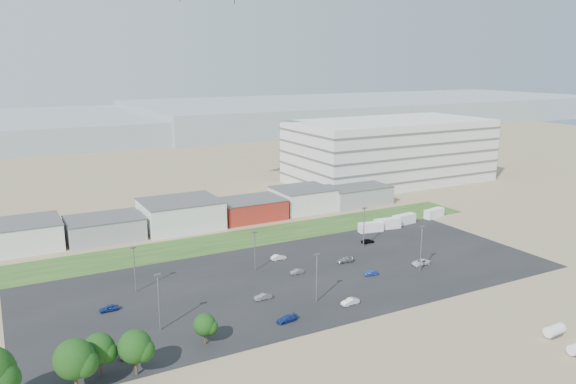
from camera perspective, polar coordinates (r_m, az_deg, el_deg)
ground at (r=110.73m, az=3.91°, el=-12.43°), size 700.00×700.00×0.00m
parking_lot at (r=128.82m, az=1.02°, el=-8.63°), size 120.00×50.00×0.01m
grass_strip at (r=154.04m, az=-6.49°, el=-5.03°), size 160.00×16.00×0.02m
hills_backdrop at (r=412.41m, az=-15.15°, el=6.57°), size 700.00×200.00×9.00m
building_row at (r=165.41m, az=-14.48°, el=-2.66°), size 170.00×20.00×8.00m
parking_garage at (r=232.52m, az=10.29°, el=4.14°), size 80.00×40.00×25.00m
storage_tank_nw at (r=112.87m, az=25.43°, el=-12.57°), size 4.00×2.16×2.34m
box_trailer_a at (r=163.29m, az=8.41°, el=-3.55°), size 7.50×3.39×2.71m
box_trailer_b at (r=167.03m, az=10.06°, el=-3.19°), size 8.19×3.41×2.98m
box_trailer_c at (r=172.61m, az=11.70°, el=-2.73°), size 8.13×3.36×2.96m
box_trailer_d at (r=181.96m, az=14.62°, el=-2.10°), size 7.79×3.71×2.80m
tree_left at (r=90.96m, az=-20.87°, el=-15.94°), size 6.36×6.36×9.53m
tree_mid at (r=94.51m, az=-18.64°, el=-15.17°), size 5.27×5.27×7.90m
tree_right at (r=93.00m, az=-15.27°, el=-15.23°), size 5.61×5.61×8.42m
tree_near at (r=100.09m, az=-8.46°, el=-13.43°), size 4.23×4.23×6.35m
lightpole_front_l at (r=105.40m, az=-12.98°, el=-10.88°), size 1.27×0.53×10.80m
lightpole_front_m at (r=114.50m, az=2.93°, el=-8.73°), size 1.20×0.50×10.23m
lightpole_front_r at (r=133.86m, az=13.36°, el=-5.66°), size 1.29×0.54×10.95m
lightpole_back_l at (r=123.50m, az=-15.30°, el=-7.62°), size 1.17×0.49×9.93m
lightpole_back_m at (r=131.30m, az=-3.38°, el=-6.03°), size 1.11×0.46×9.44m
lightpole_back_r at (r=148.36m, az=7.72°, el=-3.61°), size 1.27×0.53×10.76m
parked_car_0 at (r=139.58m, az=13.33°, el=-6.96°), size 4.84×2.40×1.32m
parked_car_1 at (r=130.94m, az=8.45°, el=-8.15°), size 3.42×1.58×1.09m
parked_car_3 at (r=107.89m, az=-0.15°, el=-12.76°), size 4.21×1.98×1.19m
parked_car_4 at (r=117.28m, az=-2.55°, el=-10.57°), size 3.76×1.41×1.23m
parked_car_5 at (r=117.42m, az=-17.73°, el=-11.17°), size 3.73×1.57×1.26m
parked_car_7 at (r=130.45m, az=0.92°, el=-8.09°), size 3.35×1.28×1.09m
parked_car_8 at (r=153.25m, az=8.10°, el=-4.93°), size 3.78×1.69×1.26m
parked_car_10 at (r=99.93m, az=-15.57°, el=-15.51°), size 4.11×1.95×1.16m
parked_car_11 at (r=139.31m, az=-0.98°, el=-6.64°), size 4.03×1.53×1.31m
parked_car_12 at (r=138.20m, az=5.78°, el=-6.89°), size 4.42×2.23×1.23m
parked_car_13 at (r=115.52m, az=6.33°, el=-11.01°), size 3.96×1.55×1.28m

